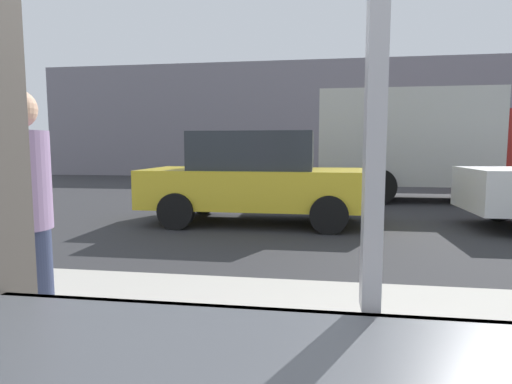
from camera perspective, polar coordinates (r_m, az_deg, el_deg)
ground_plane at (r=9.18m, az=9.38°, el=-2.96°), size 60.00×60.00×0.00m
sidewalk_strip at (r=3.00m, az=11.09°, el=-21.18°), size 16.00×2.80×0.12m
building_facade_far at (r=20.70m, az=9.09°, el=9.62°), size 28.00×1.20×5.46m
parked_car_yellow at (r=7.94m, az=0.09°, el=2.01°), size 4.24×1.96×1.71m
box_truck at (r=12.26m, az=22.55°, el=6.31°), size 6.18×2.44×2.89m
pedestrian at (r=2.75m, az=-29.08°, el=-2.47°), size 0.32×0.32×1.63m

